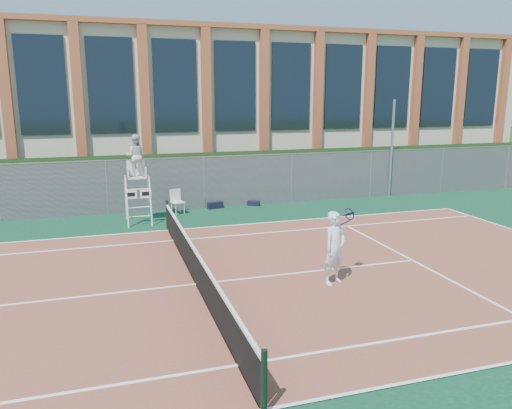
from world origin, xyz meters
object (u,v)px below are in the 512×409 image
object	(u,v)px
umpire_chair	(136,158)
plastic_chair	(177,199)
steel_pole	(392,149)
tennis_player	(335,248)

from	to	relation	value
umpire_chair	plastic_chair	bearing A→B (deg)	32.95
umpire_chair	plastic_chair	distance (m)	2.67
steel_pole	umpire_chair	size ratio (longest dim) A/B	1.35
steel_pole	plastic_chair	distance (m)	10.47
plastic_chair	umpire_chair	bearing A→B (deg)	-147.05
steel_pole	tennis_player	bearing A→B (deg)	-128.20
umpire_chair	plastic_chair	size ratio (longest dim) A/B	3.36
tennis_player	umpire_chair	bearing A→B (deg)	118.28
steel_pole	umpire_chair	bearing A→B (deg)	-172.09
plastic_chair	steel_pole	bearing A→B (deg)	3.42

